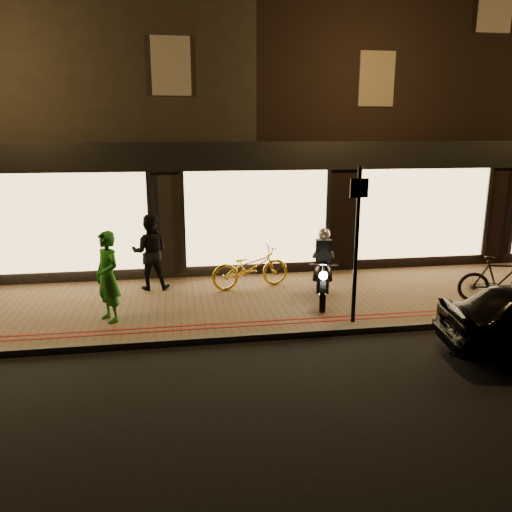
{
  "coord_description": "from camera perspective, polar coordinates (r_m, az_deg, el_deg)",
  "views": [
    {
      "loc": [
        -2.03,
        -8.37,
        3.68
      ],
      "look_at": [
        -0.33,
        2.01,
        1.1
      ],
      "focal_mm": 35.0,
      "sensor_mm": 36.0,
      "label": 1
    }
  ],
  "objects": [
    {
      "name": "bicycle_gold",
      "position": [
        11.77,
        -0.65,
        -1.31
      ],
      "size": [
        1.99,
        1.03,
        0.99
      ],
      "primitive_type": "imported",
      "rotation": [
        0.0,
        0.0,
        1.78
      ],
      "color": "gold",
      "rests_on": "sidewalk"
    },
    {
      "name": "red_kerb_lines",
      "position": [
        9.82,
        3.32,
        -7.49
      ],
      "size": [
        50.0,
        0.26,
        0.01
      ],
      "color": "maroon",
      "rests_on": "sidewalk"
    },
    {
      "name": "kerb_stone",
      "position": [
        9.39,
        3.99,
        -8.94
      ],
      "size": [
        50.0,
        0.14,
        0.12
      ],
      "primitive_type": "cube",
      "color": "#59544C",
      "rests_on": "ground"
    },
    {
      "name": "building_row",
      "position": [
        17.49,
        -2.7,
        15.61
      ],
      "size": [
        48.0,
        10.11,
        8.5
      ],
      "color": "black",
      "rests_on": "ground"
    },
    {
      "name": "bicycle_dark",
      "position": [
        11.89,
        26.12,
        -2.5
      ],
      "size": [
        1.79,
        0.99,
        1.04
      ],
      "primitive_type": "imported",
      "rotation": [
        0.0,
        0.0,
        1.26
      ],
      "color": "black",
      "rests_on": "sidewalk"
    },
    {
      "name": "sidewalk",
      "position": [
        11.17,
        1.71,
        -5.14
      ],
      "size": [
        50.0,
        4.0,
        0.12
      ],
      "primitive_type": "cube",
      "color": "brown",
      "rests_on": "ground"
    },
    {
      "name": "person_green",
      "position": [
        10.01,
        -16.59,
        -2.28
      ],
      "size": [
        0.73,
        0.78,
        1.78
      ],
      "primitive_type": "imported",
      "rotation": [
        0.0,
        0.0,
        -0.94
      ],
      "color": "#237D21",
      "rests_on": "sidewalk"
    },
    {
      "name": "sign_post",
      "position": [
        9.52,
        11.44,
        2.09
      ],
      "size": [
        0.35,
        0.08,
        3.0
      ],
      "rotation": [
        0.0,
        0.0,
        0.04
      ],
      "color": "black",
      "rests_on": "sidewalk"
    },
    {
      "name": "person_dark",
      "position": [
        11.87,
        -12.01,
        0.45
      ],
      "size": [
        0.9,
        0.72,
        1.77
      ],
      "primitive_type": "imported",
      "rotation": [
        0.0,
        0.0,
        3.08
      ],
      "color": "black",
      "rests_on": "sidewalk"
    },
    {
      "name": "motorcycle",
      "position": [
        10.95,
        7.65,
        -1.95
      ],
      "size": [
        0.8,
        1.9,
        1.59
      ],
      "rotation": [
        0.0,
        0.0,
        -0.28
      ],
      "color": "black",
      "rests_on": "sidewalk"
    },
    {
      "name": "ground",
      "position": [
        9.37,
        4.05,
        -9.39
      ],
      "size": [
        90.0,
        90.0,
        0.0
      ],
      "primitive_type": "plane",
      "color": "black",
      "rests_on": "ground"
    }
  ]
}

